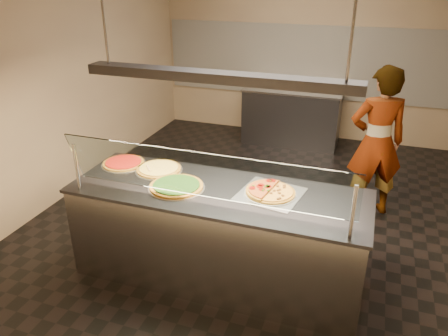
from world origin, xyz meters
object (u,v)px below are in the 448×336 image
(serving_counter, at_px, (218,234))
(pizza_tomato, at_px, (124,163))
(half_pizza_pepperoni, at_px, (259,189))
(pizza_spatula, at_px, (153,169))
(half_pizza_sausage, at_px, (282,193))
(perforated_tray, at_px, (270,193))
(sneeze_guard, at_px, (203,176))
(pizza_spinach, at_px, (177,186))
(prep_table, at_px, (292,116))
(pizza_cheese, at_px, (159,169))
(worker, at_px, (377,143))
(heat_lamp_housing, at_px, (217,77))

(serving_counter, xyz_separation_m, pizza_tomato, (-1.10, 0.22, 0.48))
(half_pizza_pepperoni, xyz_separation_m, pizza_spatula, (-1.08, 0.06, -0.01))
(half_pizza_sausage, bearing_deg, perforated_tray, 179.91)
(sneeze_guard, height_order, pizza_tomato, sneeze_guard)
(perforated_tray, height_order, half_pizza_pepperoni, half_pizza_pepperoni)
(half_pizza_pepperoni, height_order, pizza_spinach, half_pizza_pepperoni)
(prep_table, bearing_deg, pizza_tomato, -106.30)
(half_pizza_sausage, relative_size, prep_table, 0.28)
(half_pizza_pepperoni, bearing_deg, pizza_spatula, 176.71)
(pizza_tomato, bearing_deg, pizza_spinach, -22.33)
(serving_counter, xyz_separation_m, half_pizza_sausage, (0.57, 0.08, 0.49))
(pizza_spinach, height_order, pizza_cheese, pizza_spinach)
(serving_counter, xyz_separation_m, worker, (1.31, 1.78, 0.44))
(half_pizza_pepperoni, distance_m, half_pizza_sausage, 0.21)
(sneeze_guard, bearing_deg, heat_lamp_housing, 90.00)
(serving_counter, height_order, half_pizza_pepperoni, half_pizza_pepperoni)
(sneeze_guard, xyz_separation_m, pizza_spinach, (-0.37, 0.27, -0.28))
(pizza_cheese, relative_size, pizza_spatula, 1.67)
(half_pizza_sausage, bearing_deg, sneeze_guard, -143.01)
(heat_lamp_housing, bearing_deg, half_pizza_sausage, 8.35)
(pizza_cheese, bearing_deg, serving_counter, -17.00)
(pizza_spinach, distance_m, pizza_tomato, 0.79)
(serving_counter, xyz_separation_m, half_pizza_pepperoni, (0.36, 0.09, 0.50))
(pizza_spinach, height_order, worker, worker)
(serving_counter, height_order, pizza_cheese, pizza_cheese)
(prep_table, relative_size, heat_lamp_housing, 0.70)
(pizza_tomato, relative_size, pizza_spatula, 1.59)
(pizza_spatula, distance_m, heat_lamp_housing, 1.23)
(half_pizza_sausage, bearing_deg, pizza_tomato, 175.15)
(pizza_spinach, relative_size, prep_table, 0.32)
(worker, bearing_deg, pizza_cheese, 18.35)
(pizza_cheese, distance_m, pizza_spatula, 0.07)
(half_pizza_pepperoni, distance_m, pizza_cheese, 1.06)
(serving_counter, xyz_separation_m, perforated_tray, (0.46, 0.08, 0.47))
(half_pizza_sausage, relative_size, pizza_spatula, 1.65)
(half_pizza_sausage, bearing_deg, pizza_spinach, -170.47)
(sneeze_guard, height_order, pizza_spinach, sneeze_guard)
(half_pizza_sausage, xyz_separation_m, pizza_tomato, (-1.67, 0.14, -0.01))
(perforated_tray, height_order, pizza_spatula, pizza_spatula)
(serving_counter, bearing_deg, pizza_spatula, 168.48)
(perforated_tray, xyz_separation_m, pizza_spatula, (-1.18, 0.06, 0.02))
(heat_lamp_housing, bearing_deg, pizza_spinach, -168.70)
(half_pizza_pepperoni, height_order, pizza_cheese, half_pizza_pepperoni)
(pizza_spatula, height_order, prep_table, pizza_spatula)
(perforated_tray, relative_size, half_pizza_pepperoni, 1.30)
(sneeze_guard, distance_m, heat_lamp_housing, 0.80)
(sneeze_guard, bearing_deg, pizza_spatula, 145.83)
(sneeze_guard, relative_size, worker, 1.36)
(half_pizza_pepperoni, relative_size, half_pizza_sausage, 1.00)
(sneeze_guard, xyz_separation_m, half_pizza_sausage, (0.57, 0.43, -0.27))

